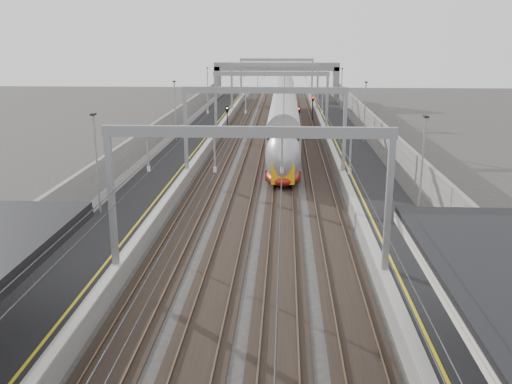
# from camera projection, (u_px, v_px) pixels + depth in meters

# --- Properties ---
(platform_left) EXTENTS (4.00, 120.00, 1.00)m
(platform_left) POSITION_uv_depth(u_px,v_px,m) (173.00, 166.00, 49.34)
(platform_left) COLOR black
(platform_left) RESTS_ON ground
(platform_right) EXTENTS (4.00, 120.00, 1.00)m
(platform_right) POSITION_uv_depth(u_px,v_px,m) (359.00, 169.00, 48.56)
(platform_right) COLOR black
(platform_right) RESTS_ON ground
(tracks) EXTENTS (11.40, 140.00, 0.20)m
(tracks) POSITION_uv_depth(u_px,v_px,m) (266.00, 173.00, 49.07)
(tracks) COLOR black
(tracks) RESTS_ON ground
(overhead_line) EXTENTS (13.00, 140.00, 6.60)m
(overhead_line) POSITION_uv_depth(u_px,v_px,m) (268.00, 94.00, 53.83)
(overhead_line) COLOR gray
(overhead_line) RESTS_ON platform_left
(overbridge) EXTENTS (22.00, 2.20, 6.90)m
(overbridge) POSITION_uv_depth(u_px,v_px,m) (277.00, 72.00, 100.65)
(overbridge) COLOR slate
(overbridge) RESTS_ON ground
(wall_left) EXTENTS (0.30, 120.00, 3.20)m
(wall_left) POSITION_uv_depth(u_px,v_px,m) (136.00, 154.00, 49.21)
(wall_left) COLOR slate
(wall_left) RESTS_ON ground
(wall_right) EXTENTS (0.30, 120.00, 3.20)m
(wall_right) POSITION_uv_depth(u_px,v_px,m) (398.00, 156.00, 48.11)
(wall_right) COLOR slate
(wall_right) RESTS_ON ground
(train) EXTENTS (2.81, 51.28, 4.45)m
(train) POSITION_uv_depth(u_px,v_px,m) (284.00, 119.00, 65.65)
(train) COLOR maroon
(train) RESTS_ON ground
(signal_green) EXTENTS (0.32, 0.32, 3.48)m
(signal_green) POSITION_uv_depth(u_px,v_px,m) (227.00, 115.00, 67.10)
(signal_green) COLOR black
(signal_green) RESTS_ON ground
(signal_red_near) EXTENTS (0.32, 0.32, 3.48)m
(signal_red_near) POSITION_uv_depth(u_px,v_px,m) (299.00, 116.00, 66.66)
(signal_red_near) COLOR black
(signal_red_near) RESTS_ON ground
(signal_red_far) EXTENTS (0.32, 0.32, 3.48)m
(signal_red_far) POSITION_uv_depth(u_px,v_px,m) (313.00, 104.00, 78.50)
(signal_red_far) COLOR black
(signal_red_far) RESTS_ON ground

